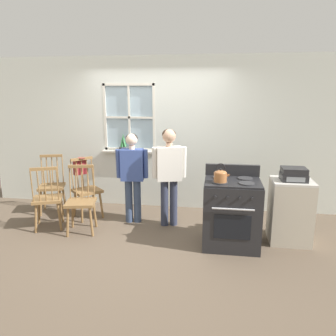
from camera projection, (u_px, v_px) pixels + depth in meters
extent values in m
plane|color=brown|center=(142.00, 237.00, 4.82)|extent=(16.00, 16.00, 0.00)
cube|color=silver|center=(49.00, 132.00, 6.17)|extent=(2.21, 0.06, 2.70)
cube|color=silver|center=(248.00, 135.00, 5.64)|extent=(3.25, 0.06, 2.70)
cube|color=silver|center=(131.00, 177.00, 6.13)|extent=(0.94, 0.06, 1.04)
cube|color=silver|center=(128.00, 69.00, 5.69)|extent=(0.94, 0.06, 0.47)
cube|color=silver|center=(129.00, 152.00, 5.94)|extent=(1.00, 0.10, 0.03)
cube|color=#9EB7C6|center=(130.00, 117.00, 5.89)|extent=(0.88, 0.01, 1.13)
cube|color=silver|center=(129.00, 117.00, 5.86)|extent=(0.04, 0.02, 1.19)
cube|color=silver|center=(129.00, 117.00, 5.86)|extent=(0.94, 0.02, 0.04)
cube|color=silver|center=(105.00, 117.00, 5.92)|extent=(0.04, 0.03, 1.19)
cube|color=silver|center=(154.00, 118.00, 5.79)|extent=(0.04, 0.03, 1.19)
cube|color=silver|center=(128.00, 84.00, 5.73)|extent=(0.94, 0.03, 0.04)
cube|color=silver|center=(130.00, 149.00, 5.99)|extent=(0.94, 0.03, 0.04)
cube|color=olive|center=(87.00, 191.00, 5.48)|extent=(0.58, 0.58, 0.04)
cylinder|color=olive|center=(82.00, 209.00, 5.31)|extent=(0.05, 0.09, 0.45)
cylinder|color=olive|center=(101.00, 205.00, 5.51)|extent=(0.09, 0.05, 0.45)
cylinder|color=olive|center=(75.00, 204.00, 5.57)|extent=(0.09, 0.05, 0.45)
cylinder|color=olive|center=(94.00, 200.00, 5.76)|extent=(0.05, 0.09, 0.45)
cylinder|color=olive|center=(72.00, 176.00, 5.46)|extent=(0.06, 0.06, 0.50)
cylinder|color=olive|center=(77.00, 175.00, 5.51)|extent=(0.06, 0.06, 0.50)
cylinder|color=olive|center=(82.00, 174.00, 5.56)|extent=(0.06, 0.06, 0.50)
cylinder|color=olive|center=(88.00, 173.00, 5.61)|extent=(0.06, 0.06, 0.50)
cylinder|color=olive|center=(92.00, 173.00, 5.66)|extent=(0.06, 0.06, 0.50)
cube|color=olive|center=(82.00, 159.00, 5.50)|extent=(0.30, 0.29, 0.04)
cube|color=olive|center=(48.00, 199.00, 5.06)|extent=(0.54, 0.53, 0.04)
cylinder|color=olive|center=(61.00, 209.00, 5.31)|extent=(0.06, 0.09, 0.45)
cylinder|color=olive|center=(39.00, 211.00, 5.23)|extent=(0.09, 0.06, 0.45)
cylinder|color=olive|center=(59.00, 217.00, 5.00)|extent=(0.09, 0.06, 0.45)
cylinder|color=olive|center=(36.00, 219.00, 4.93)|extent=(0.06, 0.09, 0.45)
cylinder|color=olive|center=(58.00, 186.00, 4.88)|extent=(0.04, 0.07, 0.50)
cylinder|color=olive|center=(51.00, 186.00, 4.86)|extent=(0.04, 0.07, 0.50)
cylinder|color=olive|center=(45.00, 186.00, 4.84)|extent=(0.04, 0.07, 0.50)
cylinder|color=olive|center=(38.00, 187.00, 4.82)|extent=(0.04, 0.07, 0.50)
cylinder|color=olive|center=(32.00, 187.00, 4.80)|extent=(0.04, 0.07, 0.50)
cube|color=olive|center=(43.00, 169.00, 4.78)|extent=(0.37, 0.18, 0.04)
cube|color=olive|center=(52.00, 187.00, 5.72)|extent=(0.52, 0.51, 0.04)
cylinder|color=olive|center=(41.00, 203.00, 5.59)|extent=(0.07, 0.08, 0.45)
cylinder|color=olive|center=(61.00, 202.00, 5.64)|extent=(0.08, 0.07, 0.45)
cylinder|color=olive|center=(45.00, 198.00, 5.90)|extent=(0.08, 0.07, 0.45)
cylinder|color=olive|center=(64.00, 197.00, 5.95)|extent=(0.07, 0.08, 0.45)
cylinder|color=olive|center=(42.00, 171.00, 5.80)|extent=(0.04, 0.07, 0.50)
cylinder|color=olive|center=(47.00, 171.00, 5.81)|extent=(0.04, 0.07, 0.50)
cylinder|color=olive|center=(52.00, 171.00, 5.82)|extent=(0.04, 0.07, 0.50)
cylinder|color=olive|center=(58.00, 170.00, 5.84)|extent=(0.04, 0.07, 0.50)
cylinder|color=olive|center=(63.00, 170.00, 5.85)|extent=(0.04, 0.07, 0.50)
cube|color=olive|center=(51.00, 156.00, 5.76)|extent=(0.37, 0.15, 0.04)
cube|color=olive|center=(81.00, 203.00, 4.90)|extent=(0.49, 0.48, 0.04)
cylinder|color=olive|center=(68.00, 222.00, 4.79)|extent=(0.07, 0.08, 0.45)
cylinder|color=olive|center=(91.00, 222.00, 4.80)|extent=(0.08, 0.07, 0.45)
cylinder|color=olive|center=(73.00, 214.00, 5.10)|extent=(0.08, 0.07, 0.45)
cylinder|color=olive|center=(95.00, 214.00, 5.12)|extent=(0.07, 0.08, 0.45)
cylinder|color=olive|center=(70.00, 184.00, 4.99)|extent=(0.03, 0.07, 0.50)
cylinder|color=olive|center=(76.00, 183.00, 5.00)|extent=(0.03, 0.07, 0.50)
cylinder|color=olive|center=(82.00, 183.00, 5.00)|extent=(0.03, 0.07, 0.50)
cylinder|color=olive|center=(88.00, 183.00, 5.01)|extent=(0.03, 0.07, 0.50)
cylinder|color=olive|center=(94.00, 183.00, 5.01)|extent=(0.03, 0.07, 0.50)
cube|color=olive|center=(81.00, 166.00, 4.94)|extent=(0.38, 0.12, 0.04)
cylinder|color=#384766|center=(129.00, 201.00, 5.31)|extent=(0.12, 0.12, 0.71)
cylinder|color=#384766|center=(137.00, 201.00, 5.31)|extent=(0.12, 0.12, 0.71)
cube|color=#384C8E|center=(132.00, 165.00, 5.18)|extent=(0.38, 0.25, 0.50)
cylinder|color=#384C8E|center=(118.00, 164.00, 5.16)|extent=(0.09, 0.12, 0.46)
cylinder|color=#384C8E|center=(146.00, 164.00, 5.14)|extent=(0.09, 0.12, 0.46)
cylinder|color=beige|center=(132.00, 147.00, 5.11)|extent=(0.10, 0.10, 0.06)
sphere|color=beige|center=(132.00, 140.00, 5.08)|extent=(0.19, 0.19, 0.19)
ellipsoid|color=black|center=(132.00, 138.00, 5.10)|extent=(0.19, 0.19, 0.15)
cylinder|color=#2D3347|center=(164.00, 203.00, 5.17)|extent=(0.12, 0.12, 0.75)
cylinder|color=#2D3347|center=(174.00, 203.00, 5.18)|extent=(0.12, 0.12, 0.75)
cube|color=white|center=(169.00, 164.00, 5.03)|extent=(0.42, 0.30, 0.52)
cylinder|color=white|center=(154.00, 163.00, 4.98)|extent=(0.10, 0.13, 0.49)
cylinder|color=white|center=(184.00, 162.00, 5.03)|extent=(0.10, 0.13, 0.49)
cylinder|color=tan|center=(169.00, 145.00, 4.97)|extent=(0.10, 0.10, 0.06)
sphere|color=tan|center=(169.00, 136.00, 4.94)|extent=(0.21, 0.21, 0.21)
ellipsoid|color=#332319|center=(169.00, 134.00, 4.95)|extent=(0.21, 0.21, 0.17)
cube|color=#232326|center=(231.00, 214.00, 4.47)|extent=(0.75, 0.64, 0.90)
cube|color=black|center=(233.00, 182.00, 4.37)|extent=(0.74, 0.61, 0.02)
cylinder|color=#2D2D30|center=(220.00, 182.00, 4.27)|extent=(0.20, 0.20, 0.02)
cylinder|color=#2D2D30|center=(247.00, 183.00, 4.22)|extent=(0.20, 0.20, 0.02)
cylinder|color=#2D2D30|center=(220.00, 177.00, 4.51)|extent=(0.20, 0.20, 0.02)
cylinder|color=#2D2D30|center=(245.00, 178.00, 4.46)|extent=(0.20, 0.20, 0.02)
cube|color=#232326|center=(232.00, 170.00, 4.63)|extent=(0.75, 0.06, 0.16)
cube|color=black|center=(232.00, 227.00, 4.17)|extent=(0.47, 0.01, 0.32)
cylinder|color=silver|center=(233.00, 209.00, 4.10)|extent=(0.53, 0.02, 0.02)
cylinder|color=#232326|center=(215.00, 197.00, 4.11)|extent=(0.04, 0.02, 0.04)
cylinder|color=#232326|center=(227.00, 198.00, 4.09)|extent=(0.04, 0.02, 0.04)
cylinder|color=#232326|center=(240.00, 198.00, 4.07)|extent=(0.04, 0.02, 0.04)
cylinder|color=#232326|center=(252.00, 199.00, 4.04)|extent=(0.04, 0.02, 0.04)
cylinder|color=#A86638|center=(220.00, 177.00, 4.25)|extent=(0.17, 0.17, 0.12)
ellipsoid|color=#A86638|center=(221.00, 173.00, 4.24)|extent=(0.16, 0.16, 0.07)
sphere|color=black|center=(221.00, 169.00, 4.23)|extent=(0.03, 0.03, 0.03)
cylinder|color=#A86638|center=(227.00, 176.00, 4.24)|extent=(0.08, 0.03, 0.07)
torus|color=black|center=(221.00, 168.00, 4.22)|extent=(0.12, 0.01, 0.12)
cylinder|color=#42474C|center=(123.00, 149.00, 5.93)|extent=(0.15, 0.15, 0.07)
cylinder|color=#33261C|center=(123.00, 147.00, 5.93)|extent=(0.14, 0.14, 0.01)
cone|color=#388447|center=(124.00, 140.00, 5.90)|extent=(0.07, 0.05, 0.25)
cone|color=#388447|center=(124.00, 144.00, 5.93)|extent=(0.04, 0.06, 0.11)
cone|color=#388447|center=(122.00, 141.00, 5.92)|extent=(0.09, 0.08, 0.22)
cone|color=#388447|center=(122.00, 141.00, 5.90)|extent=(0.06, 0.05, 0.20)
cone|color=#388447|center=(123.00, 144.00, 5.89)|extent=(0.04, 0.06, 0.12)
cone|color=#388447|center=(124.00, 140.00, 5.88)|extent=(0.10, 0.08, 0.25)
cube|color=maroon|center=(80.00, 167.00, 5.61)|extent=(0.22, 0.22, 0.26)
torus|color=maroon|center=(81.00, 158.00, 5.50)|extent=(0.18, 0.18, 0.01)
cube|color=beige|center=(290.00, 212.00, 4.60)|extent=(0.55, 0.50, 0.87)
cube|color=beige|center=(293.00, 181.00, 4.49)|extent=(0.55, 0.50, 0.03)
cube|color=#232326|center=(293.00, 177.00, 4.46)|extent=(0.34, 0.28, 0.10)
cube|color=#232326|center=(294.00, 171.00, 4.44)|extent=(0.32, 0.27, 0.08)
cube|color=gray|center=(296.00, 180.00, 4.32)|extent=(0.24, 0.01, 0.06)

